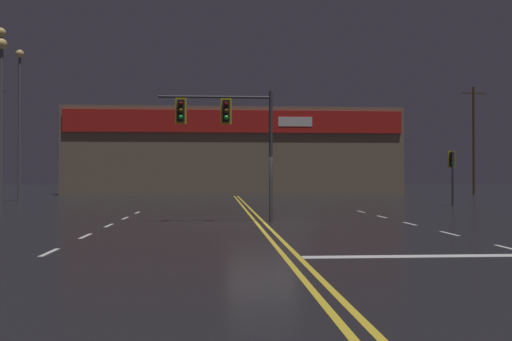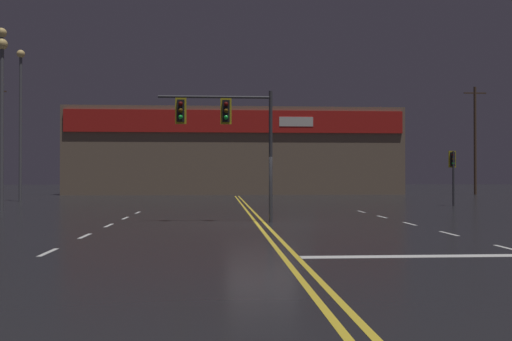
# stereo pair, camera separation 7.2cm
# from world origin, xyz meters

# --- Properties ---
(ground_plane) EXTENTS (200.00, 200.00, 0.00)m
(ground_plane) POSITION_xyz_m (0.00, 0.00, 0.00)
(ground_plane) COLOR black
(road_markings) EXTENTS (16.28, 60.00, 0.01)m
(road_markings) POSITION_xyz_m (1.14, -1.74, 0.00)
(road_markings) COLOR gold
(road_markings) RESTS_ON ground
(traffic_signal_median) EXTENTS (4.36, 0.36, 5.03)m
(traffic_signal_median) POSITION_xyz_m (-1.38, 1.11, 3.83)
(traffic_signal_median) COLOR #38383D
(traffic_signal_median) RESTS_ON ground
(traffic_signal_corner_northeast) EXTENTS (0.42, 0.36, 3.27)m
(traffic_signal_corner_northeast) POSITION_xyz_m (12.30, 12.37, 2.40)
(traffic_signal_corner_northeast) COLOR #38383D
(traffic_signal_corner_northeast) RESTS_ON ground
(streetlight_near_right) EXTENTS (0.56, 0.56, 8.68)m
(streetlight_near_right) POSITION_xyz_m (-12.46, 8.69, 5.61)
(streetlight_near_right) COLOR #59595E
(streetlight_near_right) RESTS_ON ground
(streetlight_far_left) EXTENTS (0.56, 0.56, 10.59)m
(streetlight_far_left) POSITION_xyz_m (-15.40, 20.02, 6.65)
(streetlight_far_left) COLOR #59595E
(streetlight_far_left) RESTS_ON ground
(streetlight_far_right) EXTENTS (0.56, 0.56, 10.20)m
(streetlight_far_right) POSITION_xyz_m (-13.91, 12.53, 6.44)
(streetlight_far_right) COLOR #59595E
(streetlight_far_right) RESTS_ON ground
(building_backdrop) EXTENTS (32.36, 10.23, 8.36)m
(building_backdrop) POSITION_xyz_m (0.00, 37.67, 4.19)
(building_backdrop) COLOR #7A6651
(building_backdrop) RESTS_ON ground
(utility_pole_row) EXTENTS (47.44, 0.26, 10.39)m
(utility_pole_row) POSITION_xyz_m (0.75, 32.81, 5.33)
(utility_pole_row) COLOR #4C3828
(utility_pole_row) RESTS_ON ground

